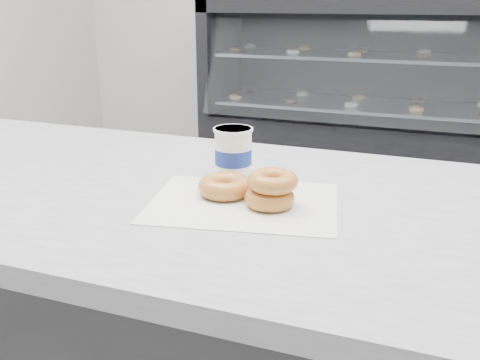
{
  "coord_description": "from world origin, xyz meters",
  "views": [
    {
      "loc": [
        0.33,
        -1.5,
        1.26
      ],
      "look_at": [
        0.0,
        -0.63,
        0.94
      ],
      "focal_mm": 40.0,
      "sensor_mm": 36.0,
      "label": 1
    }
  ],
  "objects_px": {
    "donut_single": "(225,186)",
    "donut_stack": "(271,189)",
    "display_case": "(385,119)",
    "coffee_cup": "(233,153)"
  },
  "relations": [
    {
      "from": "donut_single",
      "to": "donut_stack",
      "type": "xyz_separation_m",
      "value": [
        0.1,
        -0.02,
        0.01
      ]
    },
    {
      "from": "display_case",
      "to": "coffee_cup",
      "type": "bearing_deg",
      "value": -91.29
    },
    {
      "from": "donut_stack",
      "to": "coffee_cup",
      "type": "relative_size",
      "value": 1.08
    },
    {
      "from": "display_case",
      "to": "donut_single",
      "type": "relative_size",
      "value": 23.55
    },
    {
      "from": "donut_stack",
      "to": "coffee_cup",
      "type": "xyz_separation_m",
      "value": [
        -0.12,
        0.12,
        0.02
      ]
    },
    {
      "from": "donut_single",
      "to": "coffee_cup",
      "type": "distance_m",
      "value": 0.11
    },
    {
      "from": "display_case",
      "to": "donut_stack",
      "type": "height_order",
      "value": "display_case"
    },
    {
      "from": "display_case",
      "to": "coffee_cup",
      "type": "relative_size",
      "value": 22.11
    },
    {
      "from": "donut_single",
      "to": "donut_stack",
      "type": "distance_m",
      "value": 0.1
    },
    {
      "from": "display_case",
      "to": "donut_stack",
      "type": "distance_m",
      "value": 2.79
    }
  ]
}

